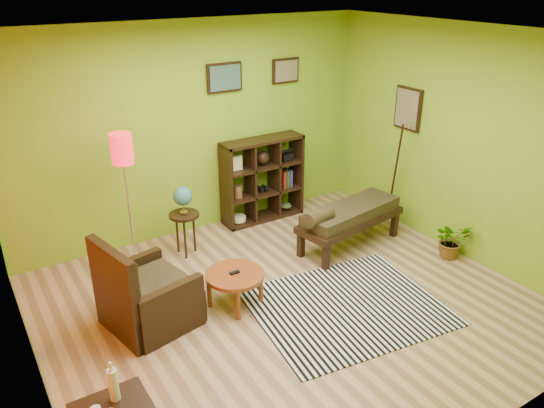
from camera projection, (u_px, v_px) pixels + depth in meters
ground at (289, 304)px, 5.76m from camera, size 5.00×5.00×0.00m
room_shell at (283, 147)px, 4.99m from camera, size 5.04×4.54×2.82m
zebra_rug at (347, 306)px, 5.71m from camera, size 2.15×1.85×0.01m
coffee_table at (235, 278)px, 5.63m from camera, size 0.63×0.63×0.41m
armchair at (145, 299)px, 5.33m from camera, size 0.96×0.96×0.99m
floor_lamp at (123, 162)px, 5.88m from camera, size 0.26×0.26×1.70m
globe_table at (183, 204)px, 6.51m from camera, size 0.38×0.38×0.92m
cube_shelf at (263, 179)px, 7.53m from camera, size 1.20×0.35×1.20m
bench at (348, 216)px, 6.77m from camera, size 1.58×0.77×0.70m
potted_plant at (451, 244)px, 6.64m from camera, size 0.56×0.59×0.37m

